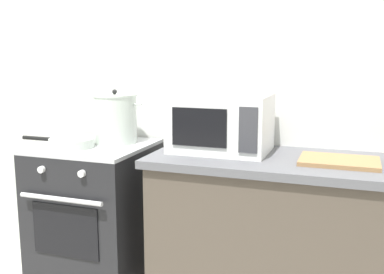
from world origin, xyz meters
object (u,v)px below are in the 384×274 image
object	(u,v)px
frying_pan	(71,143)
cutting_board	(339,161)
microwave	(221,123)
stock_pot	(115,118)
stove	(97,222)

from	to	relation	value
frying_pan	cutting_board	distance (m)	1.41
frying_pan	microwave	distance (m)	0.83
stock_pot	microwave	xyz separation A→B (m)	(0.64, -0.02, 0.01)
stock_pot	cutting_board	size ratio (longest dim) A/B	0.93
stove	stock_pot	bearing A→B (deg)	49.01
stove	stock_pot	xyz separation A→B (m)	(0.09, 0.10, 0.60)
stock_pot	frying_pan	xyz separation A→B (m)	(-0.17, -0.20, -0.11)
stove	cutting_board	xyz separation A→B (m)	(1.32, 0.00, 0.47)
frying_pan	microwave	xyz separation A→B (m)	(0.80, 0.18, 0.12)
stove	stock_pot	world-z (taller)	stock_pot
stove	frying_pan	size ratio (longest dim) A/B	2.06
stock_pot	frying_pan	world-z (taller)	stock_pot
frying_pan	microwave	bearing A→B (deg)	12.67
microwave	cutting_board	size ratio (longest dim) A/B	1.39
cutting_board	stock_pot	bearing A→B (deg)	175.37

